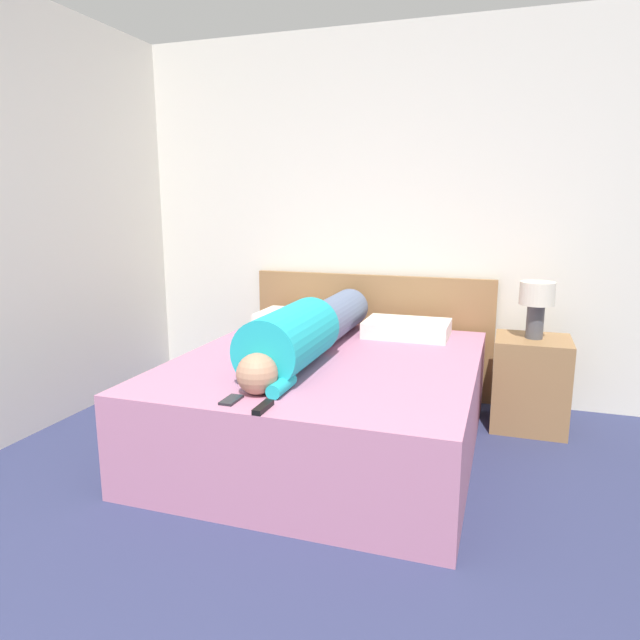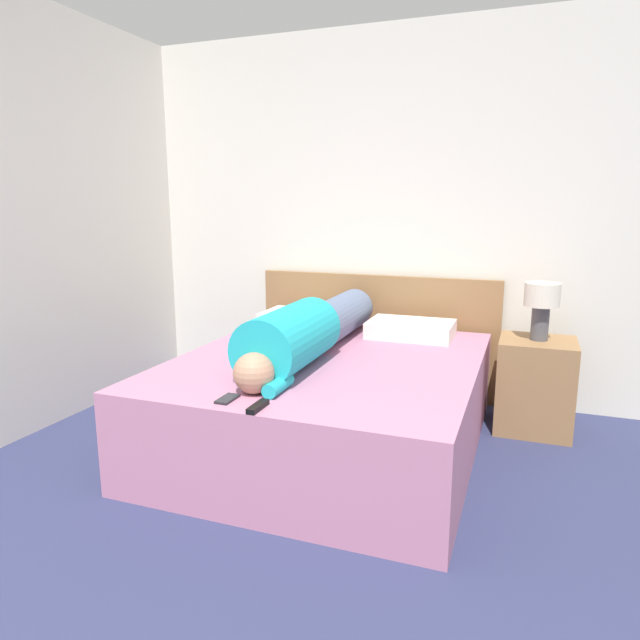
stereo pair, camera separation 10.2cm
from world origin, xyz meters
name	(u,v)px [view 1 (the left image)]	position (x,y,z in m)	size (l,w,h in m)	color
wall_back	(407,217)	(0.00, 3.34, 1.30)	(5.23, 0.06, 2.60)	silver
bed	(328,402)	(-0.24, 2.23, 0.27)	(1.66, 1.92, 0.53)	#B2708E
headboard	(370,334)	(-0.24, 3.27, 0.44)	(1.78, 0.04, 0.89)	olive
nightstand	(530,383)	(0.89, 2.90, 0.29)	(0.45, 0.42, 0.58)	olive
table_lamp	(537,301)	(0.89, 2.90, 0.81)	(0.21, 0.21, 0.35)	#4C4C51
person_lying	(308,331)	(-0.36, 2.23, 0.68)	(0.34, 1.71, 0.34)	tan
pillow_near_headboard	(300,320)	(-0.66, 2.91, 0.59)	(0.58, 0.37, 0.12)	silver
pillow_second	(407,328)	(0.10, 2.91, 0.58)	(0.55, 0.37, 0.11)	silver
tv_remote	(263,407)	(-0.25, 1.35, 0.54)	(0.04, 0.15, 0.02)	black
cell_phone	(231,400)	(-0.43, 1.40, 0.54)	(0.06, 0.13, 0.01)	black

